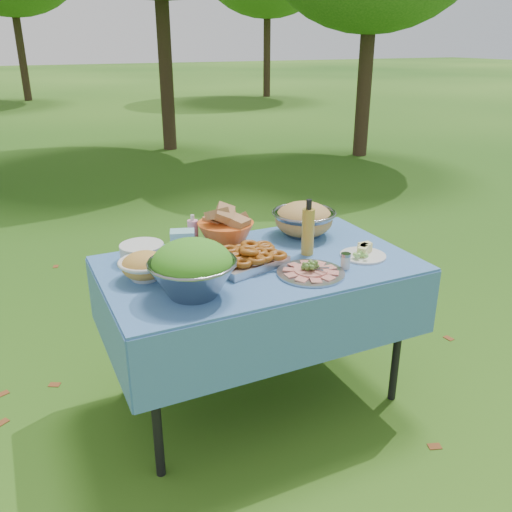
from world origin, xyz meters
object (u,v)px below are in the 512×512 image
(salad_bowl, at_px, (192,268))
(oil_bottle, at_px, (308,227))
(picnic_table, at_px, (258,332))
(pasta_bowl_steel, at_px, (304,219))
(plate_stack, at_px, (142,252))
(charcuterie_platter, at_px, (311,267))
(bread_bowl, at_px, (226,228))

(salad_bowl, distance_m, oil_bottle, 0.69)
(picnic_table, distance_m, pasta_bowl_steel, 0.66)
(plate_stack, distance_m, pasta_bowl_steel, 0.88)
(salad_bowl, height_order, charcuterie_platter, salad_bowl)
(salad_bowl, distance_m, charcuterie_platter, 0.56)
(bread_bowl, bearing_deg, charcuterie_platter, -67.60)
(picnic_table, distance_m, plate_stack, 0.70)
(salad_bowl, relative_size, plate_stack, 1.75)
(pasta_bowl_steel, xyz_separation_m, charcuterie_platter, (-0.24, -0.48, -0.06))
(salad_bowl, distance_m, pasta_bowl_steel, 0.90)
(bread_bowl, relative_size, charcuterie_platter, 0.93)
(picnic_table, xyz_separation_m, pasta_bowl_steel, (0.39, 0.25, 0.47))
(bread_bowl, distance_m, charcuterie_platter, 0.55)
(salad_bowl, height_order, plate_stack, salad_bowl)
(pasta_bowl_steel, bearing_deg, plate_stack, 179.58)
(pasta_bowl_steel, distance_m, charcuterie_platter, 0.53)
(plate_stack, height_order, charcuterie_platter, plate_stack)
(picnic_table, relative_size, oil_bottle, 5.25)
(plate_stack, height_order, bread_bowl, bread_bowl)
(bread_bowl, height_order, oil_bottle, oil_bottle)
(salad_bowl, height_order, pasta_bowl_steel, salad_bowl)
(picnic_table, distance_m, bread_bowl, 0.55)
(pasta_bowl_steel, bearing_deg, charcuterie_platter, -116.34)
(plate_stack, bearing_deg, pasta_bowl_steel, -0.42)
(plate_stack, bearing_deg, oil_bottle, -19.05)
(oil_bottle, bearing_deg, picnic_table, 179.09)
(plate_stack, xyz_separation_m, oil_bottle, (0.76, -0.26, 0.10))
(plate_stack, relative_size, charcuterie_platter, 0.67)
(plate_stack, distance_m, charcuterie_platter, 0.81)
(bread_bowl, relative_size, oil_bottle, 1.03)
(bread_bowl, bearing_deg, salad_bowl, -125.81)
(picnic_table, xyz_separation_m, oil_bottle, (0.26, -0.00, 0.52))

